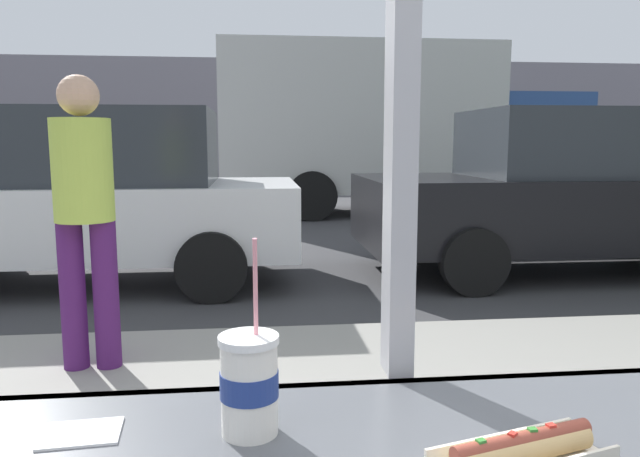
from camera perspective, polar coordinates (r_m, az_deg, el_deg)
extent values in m
plane|color=#38383A|center=(9.17, -4.43, -0.73)|extent=(60.00, 60.00, 0.00)
cube|color=gray|center=(2.99, -0.22, -18.60)|extent=(16.00, 2.80, 0.15)
cube|color=#35373A|center=(1.21, 7.83, -14.52)|extent=(2.25, 0.02, 0.02)
cube|color=#9E9EA3|center=(1.18, 7.84, 16.93)|extent=(0.05, 0.08, 1.28)
cube|color=gray|center=(21.05, -5.57, 9.95)|extent=(28.00, 1.20, 4.14)
cylinder|color=silver|center=(0.98, -6.70, -14.80)|extent=(0.09, 0.09, 0.15)
cylinder|color=navy|center=(0.98, -6.71, -14.40)|extent=(0.09, 0.09, 0.04)
cylinder|color=black|center=(0.96, -6.77, -10.95)|extent=(0.08, 0.08, 0.01)
cylinder|color=white|center=(0.95, -6.78, -10.38)|extent=(0.10, 0.10, 0.01)
cylinder|color=pink|center=(0.93, -6.11, -6.75)|extent=(0.01, 0.04, 0.20)
cube|color=beige|center=(0.99, 16.77, -18.76)|extent=(0.26, 0.08, 0.03)
cylinder|color=tan|center=(0.95, 18.62, -19.14)|extent=(0.23, 0.10, 0.04)
cylinder|color=brown|center=(0.95, 18.66, -18.50)|extent=(0.23, 0.09, 0.03)
cube|color=red|center=(0.97, 21.01, -17.11)|extent=(0.01, 0.01, 0.01)
cube|color=red|center=(0.93, 17.75, -18.13)|extent=(0.02, 0.02, 0.01)
cube|color=#337A2D|center=(0.95, 19.45, -17.61)|extent=(0.01, 0.01, 0.01)
cube|color=#337A2D|center=(0.90, 14.98, -18.96)|extent=(0.01, 0.01, 0.01)
cube|color=white|center=(1.07, -21.65, -17.56)|extent=(0.13, 0.10, 0.00)
cube|color=silver|center=(6.46, -21.44, 0.91)|extent=(4.23, 1.73, 0.69)
cube|color=#282D33|center=(6.37, -20.09, 7.30)|extent=(2.20, 1.52, 0.73)
cylinder|color=black|center=(7.15, -9.29, -0.77)|extent=(0.64, 0.18, 0.64)
cylinder|color=black|center=(5.45, -10.23, -3.60)|extent=(0.64, 0.18, 0.64)
cube|color=black|center=(7.13, 22.83, 1.63)|extent=(4.63, 1.78, 0.73)
cube|color=#282D33|center=(7.14, 23.81, 7.38)|extent=(2.41, 1.57, 0.71)
cylinder|color=black|center=(7.45, 9.60, -0.42)|extent=(0.64, 0.18, 0.64)
cylinder|color=black|center=(5.78, 14.40, -3.06)|extent=(0.64, 0.18, 0.64)
cube|color=beige|center=(12.08, 3.48, 10.23)|extent=(5.29, 2.20, 2.80)
cube|color=navy|center=(13.10, 18.62, 7.70)|extent=(1.90, 2.10, 1.90)
cylinder|color=black|center=(14.10, 16.66, 3.92)|extent=(0.90, 0.24, 0.90)
cylinder|color=black|center=(12.20, 20.48, 3.13)|extent=(0.90, 0.24, 0.90)
cylinder|color=black|center=(13.08, -1.67, 3.96)|extent=(0.90, 0.24, 0.90)
cylinder|color=black|center=(10.90, -0.74, 3.10)|extent=(0.90, 0.24, 0.90)
cylinder|color=#461A57|center=(3.67, -22.34, -5.88)|extent=(0.14, 0.14, 0.84)
cylinder|color=#461A57|center=(3.62, -19.59, -5.91)|extent=(0.14, 0.14, 0.84)
cylinder|color=#A9C14A|center=(3.54, -21.56, 5.16)|extent=(0.32, 0.32, 0.56)
sphere|color=tan|center=(3.55, -21.91, 11.61)|extent=(0.22, 0.22, 0.22)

